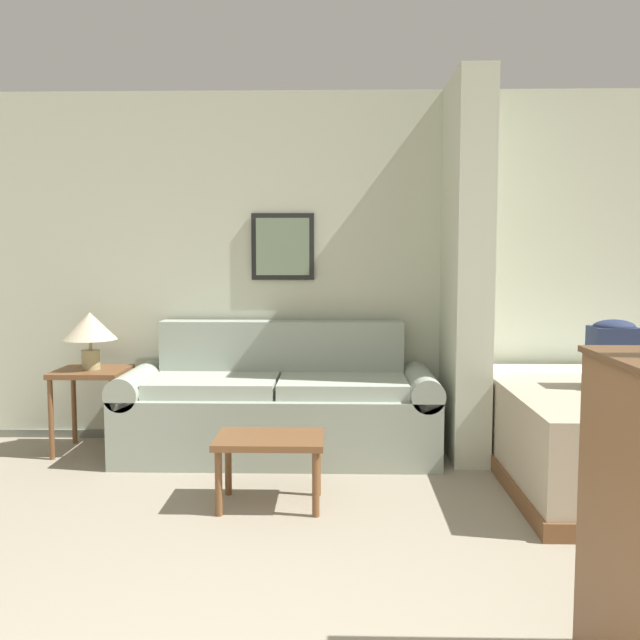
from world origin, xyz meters
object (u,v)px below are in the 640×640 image
(table_lamp, at_px, (90,329))
(bed, at_px, (623,434))
(couch, at_px, (279,407))
(coffee_table, at_px, (270,446))
(backpack, at_px, (613,353))

(table_lamp, relative_size, bed, 0.21)
(couch, height_order, table_lamp, table_lamp)
(coffee_table, relative_size, bed, 0.32)
(coffee_table, height_order, bed, bed)
(coffee_table, bearing_deg, backpack, 12.24)
(table_lamp, relative_size, backpack, 0.97)
(table_lamp, xyz_separation_m, backpack, (3.42, -0.62, -0.07))
(bed, bearing_deg, coffee_table, -167.80)
(coffee_table, distance_m, table_lamp, 1.82)
(bed, distance_m, backpack, 0.51)
(coffee_table, distance_m, bed, 2.19)
(couch, xyz_separation_m, backpack, (2.08, -0.59, 0.47))
(table_lamp, height_order, bed, table_lamp)
(couch, bearing_deg, bed, -14.72)
(table_lamp, xyz_separation_m, bed, (3.51, -0.60, -0.58))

